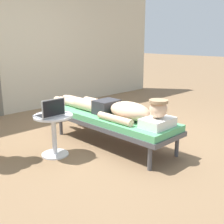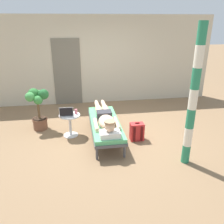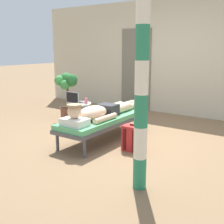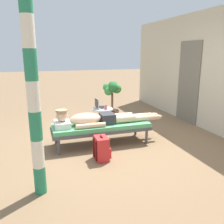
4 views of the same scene
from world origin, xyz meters
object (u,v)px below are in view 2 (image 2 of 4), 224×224
laptop (67,113)px  potted_plant (38,106)px  person_reclining (105,118)px  lounge_chair (105,124)px  porch_post (193,99)px  drink_glass (76,112)px  backpack (137,132)px  side_table (70,122)px

laptop → potted_plant: size_ratio=0.30×
person_reclining → lounge_chair: bearing=90.0°
porch_post → person_reclining: bearing=140.9°
laptop → drink_glass: 0.23m
person_reclining → potted_plant: 1.73m
backpack → porch_post: size_ratio=0.17×
lounge_chair → person_reclining: person_reclining is taller
side_table → backpack: bearing=-16.5°
potted_plant → drink_glass: bearing=-26.3°
side_table → laptop: 0.24m
backpack → potted_plant: (-2.22, 0.92, 0.42)m
lounge_chair → laptop: size_ratio=6.16×
backpack → lounge_chair: bearing=165.0°
lounge_chair → drink_glass: (-0.63, 0.29, 0.23)m
lounge_chair → laptop: 0.90m
backpack → side_table: bearing=163.5°
lounge_chair → potted_plant: bearing=154.5°
drink_glass → side_table: bearing=-165.9°
lounge_chair → porch_post: size_ratio=0.76×
potted_plant → side_table: bearing=-32.7°
drink_glass → potted_plant: potted_plant is taller
potted_plant → porch_post: bearing=-33.5°
person_reclining → drink_glass: size_ratio=19.36×
person_reclining → porch_post: porch_post is taller
backpack → person_reclining: bearing=170.9°
laptop → potted_plant: potted_plant is taller
person_reclining → side_table: 0.86m
potted_plant → porch_post: size_ratio=0.41×
drink_glass → backpack: bearing=-19.7°
side_table → porch_post: (2.17, -1.45, 0.91)m
laptop → porch_post: porch_post is taller
lounge_chair → laptop: (-0.84, 0.20, 0.24)m
side_table → backpack: 1.55m
laptop → drink_glass: (0.21, 0.09, -0.00)m
drink_glass → porch_post: porch_post is taller
lounge_chair → side_table: (-0.78, 0.25, 0.01)m
side_table → potted_plant: (-0.74, 0.48, 0.26)m
person_reclining → laptop: (-0.84, 0.27, 0.06)m
lounge_chair → backpack: 0.73m
person_reclining → backpack: (0.69, -0.11, -0.32)m
drink_glass → potted_plant: bearing=153.7°
person_reclining → side_table: size_ratio=4.15×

